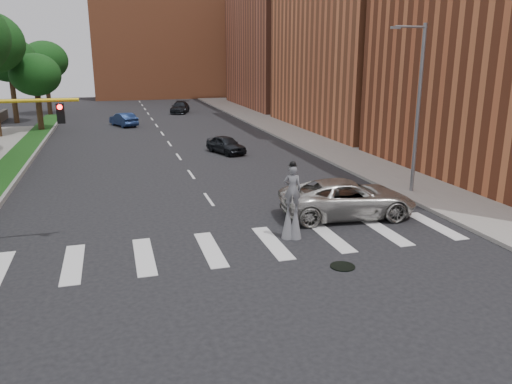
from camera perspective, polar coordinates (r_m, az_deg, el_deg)
name	(u,v)px	position (r m, az deg, el deg)	size (l,w,h in m)	color
ground_plane	(248,255)	(19.30, -0.88, -7.24)	(160.00, 160.00, 0.00)	black
grass_median	(13,164)	(38.51, -26.06, 2.88)	(2.00, 60.00, 0.25)	#113A10
median_curb	(29,163)	(38.34, -24.52, 3.03)	(0.20, 60.00, 0.28)	gray
sidewalk_right	(308,138)	(46.14, 5.97, 6.15)	(5.00, 90.00, 0.18)	gray
manhole	(343,266)	(18.56, 9.86, -8.37)	(0.90, 0.90, 0.04)	black
building_mid	(381,7)	(54.40, 14.14, 19.77)	(16.00, 22.00, 24.00)	#C1653C
building_far	(296,37)	(76.07, 4.61, 17.28)	(16.00, 22.00, 20.00)	#A0543B
building_backdrop	(167,46)	(95.80, -10.14, 16.10)	(26.00, 14.00, 18.00)	#C1653C
streetlight	(417,105)	(28.05, 17.92, 9.48)	(2.05, 0.20, 9.00)	slate
stilt_performer	(292,207)	(20.64, 4.13, -1.68)	(0.83, 0.68, 3.31)	#342314
suv_crossing	(348,198)	(23.95, 10.44, -0.72)	(2.94, 6.38, 1.77)	#B0ADA6
car_near	(226,145)	(39.11, -3.46, 5.43)	(1.61, 4.00, 1.36)	black
car_mid	(123,119)	(56.16, -14.91, 8.02)	(1.53, 4.39, 1.45)	navy
car_far	(180,107)	(67.74, -8.68, 9.54)	(2.06, 5.06, 1.47)	black
tree_5	(9,60)	(62.70, -26.38, 13.38)	(5.76, 5.76, 9.42)	#342314
tree_6	(35,75)	(54.22, -23.91, 12.11)	(4.82, 4.82, 7.64)	#342314
tree_7	(45,61)	(70.29, -23.00, 13.64)	(5.71, 5.71, 9.20)	#342314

